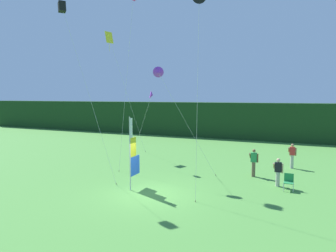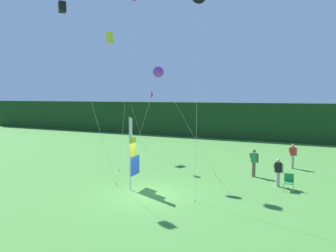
{
  "view_description": "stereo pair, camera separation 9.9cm",
  "coord_description": "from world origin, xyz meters",
  "px_view_note": "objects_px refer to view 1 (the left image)",
  "views": [
    {
      "loc": [
        6.95,
        -13.36,
        5.01
      ],
      "look_at": [
        -0.17,
        2.79,
        3.26
      ],
      "focal_mm": 32.18,
      "sensor_mm": 36.0,
      "label": 1
    },
    {
      "loc": [
        7.04,
        -13.32,
        5.01
      ],
      "look_at": [
        -0.17,
        2.79,
        3.26
      ],
      "focal_mm": 32.18,
      "sensor_mm": 36.0,
      "label": 2
    }
  ],
  "objects_px": {
    "kite_black_box_0": "(62,9)",
    "person_mid_field": "(254,162)",
    "banner_flag": "(133,154)",
    "folding_chair": "(289,181)",
    "kite_yellow_diamond_5": "(111,43)",
    "kite_purple_delta_4": "(151,95)",
    "person_near_banner": "(278,171)",
    "person_far_left": "(292,155)",
    "kite_purple_delta_3": "(158,73)"
  },
  "relations": [
    {
      "from": "kite_black_box_0",
      "to": "person_near_banner",
      "type": "bearing_deg",
      "value": 17.28
    },
    {
      "from": "kite_yellow_diamond_5",
      "to": "person_far_left",
      "type": "bearing_deg",
      "value": -3.18
    },
    {
      "from": "person_mid_field",
      "to": "kite_purple_delta_4",
      "type": "relative_size",
      "value": 0.32
    },
    {
      "from": "person_near_banner",
      "to": "folding_chair",
      "type": "height_order",
      "value": "person_near_banner"
    },
    {
      "from": "banner_flag",
      "to": "kite_yellow_diamond_5",
      "type": "distance_m",
      "value": 14.45
    },
    {
      "from": "person_near_banner",
      "to": "person_far_left",
      "type": "relative_size",
      "value": 0.92
    },
    {
      "from": "person_near_banner",
      "to": "kite_black_box_0",
      "type": "distance_m",
      "value": 15.29
    },
    {
      "from": "banner_flag",
      "to": "person_near_banner",
      "type": "xyz_separation_m",
      "value": [
        7.16,
        3.62,
        -1.05
      ]
    },
    {
      "from": "person_far_left",
      "to": "kite_purple_delta_4",
      "type": "bearing_deg",
      "value": -162.45
    },
    {
      "from": "person_far_left",
      "to": "folding_chair",
      "type": "bearing_deg",
      "value": -90.23
    },
    {
      "from": "person_near_banner",
      "to": "folding_chair",
      "type": "relative_size",
      "value": 1.78
    },
    {
      "from": "banner_flag",
      "to": "kite_purple_delta_3",
      "type": "height_order",
      "value": "kite_purple_delta_3"
    },
    {
      "from": "kite_black_box_0",
      "to": "kite_yellow_diamond_5",
      "type": "distance_m",
      "value": 9.89
    },
    {
      "from": "person_far_left",
      "to": "kite_yellow_diamond_5",
      "type": "distance_m",
      "value": 17.82
    },
    {
      "from": "person_far_left",
      "to": "kite_yellow_diamond_5",
      "type": "height_order",
      "value": "kite_yellow_diamond_5"
    },
    {
      "from": "person_near_banner",
      "to": "person_mid_field",
      "type": "bearing_deg",
      "value": 134.47
    },
    {
      "from": "kite_black_box_0",
      "to": "kite_purple_delta_4",
      "type": "distance_m",
      "value": 7.95
    },
    {
      "from": "kite_purple_delta_4",
      "to": "kite_yellow_diamond_5",
      "type": "distance_m",
      "value": 8.55
    },
    {
      "from": "kite_black_box_0",
      "to": "kite_purple_delta_4",
      "type": "xyz_separation_m",
      "value": [
        2.86,
        5.54,
        -4.93
      ]
    },
    {
      "from": "kite_black_box_0",
      "to": "kite_yellow_diamond_5",
      "type": "height_order",
      "value": "kite_yellow_diamond_5"
    },
    {
      "from": "banner_flag",
      "to": "kite_black_box_0",
      "type": "bearing_deg",
      "value": -179.85
    },
    {
      "from": "kite_purple_delta_3",
      "to": "kite_yellow_diamond_5",
      "type": "height_order",
      "value": "kite_yellow_diamond_5"
    },
    {
      "from": "banner_flag",
      "to": "kite_black_box_0",
      "type": "distance_m",
      "value": 9.29
    },
    {
      "from": "folding_chair",
      "to": "kite_yellow_diamond_5",
      "type": "distance_m",
      "value": 19.04
    },
    {
      "from": "folding_chair",
      "to": "banner_flag",
      "type": "bearing_deg",
      "value": -158.1
    },
    {
      "from": "person_far_left",
      "to": "folding_chair",
      "type": "height_order",
      "value": "person_far_left"
    },
    {
      "from": "banner_flag",
      "to": "folding_chair",
      "type": "xyz_separation_m",
      "value": [
        7.75,
        3.11,
        -1.38
      ]
    },
    {
      "from": "kite_purple_delta_4",
      "to": "kite_yellow_diamond_5",
      "type": "xyz_separation_m",
      "value": [
        -6.01,
        3.84,
        4.7
      ]
    },
    {
      "from": "banner_flag",
      "to": "kite_purple_delta_4",
      "type": "bearing_deg",
      "value": 106.74
    },
    {
      "from": "kite_yellow_diamond_5",
      "to": "kite_black_box_0",
      "type": "bearing_deg",
      "value": -71.43
    },
    {
      "from": "banner_flag",
      "to": "person_mid_field",
      "type": "relative_size",
      "value": 2.27
    },
    {
      "from": "kite_black_box_0",
      "to": "person_mid_field",
      "type": "bearing_deg",
      "value": 27.11
    },
    {
      "from": "kite_black_box_0",
      "to": "kite_yellow_diamond_5",
      "type": "bearing_deg",
      "value": 108.57
    },
    {
      "from": "person_mid_field",
      "to": "folding_chair",
      "type": "distance_m",
      "value": 2.99
    },
    {
      "from": "person_near_banner",
      "to": "kite_yellow_diamond_5",
      "type": "xyz_separation_m",
      "value": [
        -14.84,
        5.74,
        8.93
      ]
    },
    {
      "from": "person_near_banner",
      "to": "kite_yellow_diamond_5",
      "type": "height_order",
      "value": "kite_yellow_diamond_5"
    },
    {
      "from": "kite_purple_delta_3",
      "to": "person_near_banner",
      "type": "bearing_deg",
      "value": 5.4
    },
    {
      "from": "folding_chair",
      "to": "kite_black_box_0",
      "type": "distance_m",
      "value": 15.83
    },
    {
      "from": "banner_flag",
      "to": "person_far_left",
      "type": "bearing_deg",
      "value": 47.6
    },
    {
      "from": "kite_purple_delta_3",
      "to": "kite_purple_delta_4",
      "type": "relative_size",
      "value": 1.26
    },
    {
      "from": "folding_chair",
      "to": "kite_yellow_diamond_5",
      "type": "xyz_separation_m",
      "value": [
        -15.42,
        6.25,
        9.26
      ]
    },
    {
      "from": "kite_black_box_0",
      "to": "kite_purple_delta_3",
      "type": "distance_m",
      "value": 6.58
    },
    {
      "from": "kite_purple_delta_3",
      "to": "kite_purple_delta_4",
      "type": "height_order",
      "value": "kite_purple_delta_3"
    },
    {
      "from": "folding_chair",
      "to": "kite_yellow_diamond_5",
      "type": "bearing_deg",
      "value": 157.94
    },
    {
      "from": "person_near_banner",
      "to": "person_far_left",
      "type": "xyz_separation_m",
      "value": [
        0.61,
        4.88,
        0.08
      ]
    },
    {
      "from": "kite_purple_delta_4",
      "to": "kite_yellow_diamond_5",
      "type": "height_order",
      "value": "kite_yellow_diamond_5"
    },
    {
      "from": "kite_yellow_diamond_5",
      "to": "banner_flag",
      "type": "bearing_deg",
      "value": -50.66
    },
    {
      "from": "kite_black_box_0",
      "to": "kite_purple_delta_4",
      "type": "height_order",
      "value": "kite_black_box_0"
    },
    {
      "from": "kite_purple_delta_4",
      "to": "kite_yellow_diamond_5",
      "type": "bearing_deg",
      "value": 147.44
    },
    {
      "from": "person_mid_field",
      "to": "kite_purple_delta_3",
      "type": "xyz_separation_m",
      "value": [
        -5.5,
        -2.23,
        5.5
      ]
    }
  ]
}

